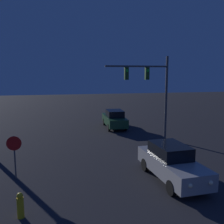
{
  "coord_description": "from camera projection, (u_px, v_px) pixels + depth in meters",
  "views": [
    {
      "loc": [
        -3.15,
        -2.31,
        5.01
      ],
      "look_at": [
        0.0,
        11.6,
        2.83
      ],
      "focal_mm": 40.0,
      "sensor_mm": 36.0,
      "label": 1
    }
  ],
  "objects": [
    {
      "name": "traffic_signal_mast",
      "position": [
        152.0,
        85.0,
        18.42
      ],
      "size": [
        4.79,
        0.3,
        6.31
      ],
      "color": "#4C4C51",
      "rests_on": "ground_plane"
    },
    {
      "name": "car_far",
      "position": [
        114.0,
        119.0,
        23.38
      ],
      "size": [
        1.84,
        4.63,
        1.69
      ],
      "rotation": [
        0.0,
        0.0,
        -0.03
      ],
      "color": "#1E4728",
      "rests_on": "ground_plane"
    },
    {
      "name": "fire_hydrant",
      "position": [
        20.0,
        205.0,
        8.72
      ],
      "size": [
        0.24,
        0.24,
        0.93
      ],
      "color": "gold",
      "rests_on": "ground_plane"
    },
    {
      "name": "car_near",
      "position": [
        171.0,
        162.0,
        11.85
      ],
      "size": [
        1.89,
        4.65,
        1.69
      ],
      "rotation": [
        0.0,
        0.0,
        3.19
      ],
      "color": "#99999E",
      "rests_on": "ground_plane"
    },
    {
      "name": "stop_sign",
      "position": [
        14.0,
        149.0,
        11.84
      ],
      "size": [
        0.69,
        0.07,
        2.11
      ],
      "color": "#4C4C51",
      "rests_on": "ground_plane"
    }
  ]
}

